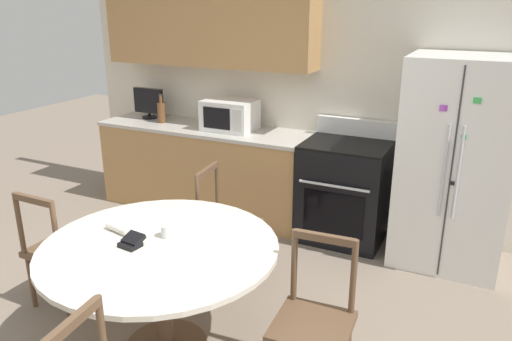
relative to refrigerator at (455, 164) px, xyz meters
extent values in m
cube|color=silver|center=(-1.33, 0.42, 0.43)|extent=(5.20, 0.10, 2.60)
cube|color=#AD7F4C|center=(-2.42, 0.20, 0.97)|extent=(2.23, 0.34, 0.68)
cube|color=#AD7F4C|center=(-2.42, 0.06, -0.43)|extent=(2.23, 0.62, 0.86)
cube|color=#B7B2A8|center=(-2.42, 0.06, 0.02)|extent=(2.25, 0.64, 0.03)
cube|color=white|center=(0.00, 0.00, 0.00)|extent=(0.85, 0.71, 1.73)
cube|color=#333333|center=(0.00, -0.36, 0.00)|extent=(0.01, 0.01, 1.66)
cylinder|color=silver|center=(-0.05, -0.37, 0.04)|extent=(0.02, 0.02, 0.73)
cylinder|color=silver|center=(0.05, -0.37, 0.04)|extent=(0.02, 0.02, 0.73)
cube|color=#3FB259|center=(0.11, -0.36, 0.59)|extent=(0.06, 0.01, 0.04)
cube|color=#3FB259|center=(0.05, -0.36, 0.32)|extent=(0.04, 0.01, 0.03)
cube|color=black|center=(0.01, -0.36, -0.05)|extent=(0.04, 0.01, 0.03)
cube|color=purple|center=(-0.11, -0.36, 0.52)|extent=(0.06, 0.02, 0.04)
cube|color=black|center=(-0.91, 0.03, -0.42)|extent=(0.75, 0.64, 0.90)
cube|color=black|center=(-0.91, -0.29, -0.51)|extent=(0.54, 0.01, 0.40)
cylinder|color=silver|center=(-0.91, -0.32, -0.24)|extent=(0.62, 0.02, 0.02)
cube|color=black|center=(-0.91, 0.03, 0.04)|extent=(0.75, 0.64, 0.02)
cube|color=white|center=(-0.91, 0.32, 0.13)|extent=(0.75, 0.06, 0.16)
cube|color=white|center=(-2.12, 0.08, 0.18)|extent=(0.50, 0.37, 0.30)
cube|color=black|center=(-2.17, -0.11, 0.18)|extent=(0.29, 0.01, 0.21)
cube|color=silver|center=(-1.94, -0.11, 0.18)|extent=(0.10, 0.01, 0.21)
cylinder|color=black|center=(-3.16, 0.14, 0.04)|extent=(0.16, 0.16, 0.02)
cylinder|color=black|center=(-3.16, 0.14, 0.07)|extent=(0.03, 0.03, 0.04)
cube|color=black|center=(-3.16, 0.14, 0.23)|extent=(0.35, 0.05, 0.27)
cylinder|color=brown|center=(-2.91, 0.03, 0.14)|extent=(0.08, 0.08, 0.21)
cylinder|color=brown|center=(-2.91, 0.03, 0.28)|extent=(0.03, 0.03, 0.08)
cylinder|color=#262626|center=(-2.91, 0.03, 0.33)|extent=(0.04, 0.04, 0.01)
cylinder|color=beige|center=(-1.47, -2.00, -0.15)|extent=(1.44, 1.44, 0.03)
cylinder|color=brown|center=(-1.47, -2.00, -0.50)|extent=(0.11, 0.11, 0.68)
cube|color=brown|center=(-0.51, -1.95, -0.44)|extent=(0.45, 0.45, 0.04)
cylinder|color=brown|center=(-0.69, -1.79, -0.66)|extent=(0.04, 0.04, 0.41)
cylinder|color=brown|center=(-0.35, -1.75, -0.19)|extent=(0.04, 0.04, 0.45)
cylinder|color=brown|center=(-0.69, -1.77, -0.19)|extent=(0.04, 0.04, 0.45)
cube|color=brown|center=(-0.52, -1.76, 0.01)|extent=(0.35, 0.06, 0.04)
cube|color=brown|center=(-2.43, -1.88, -0.44)|extent=(0.43, 0.43, 0.04)
cylinder|color=brown|center=(-2.60, -1.70, -0.66)|extent=(0.04, 0.04, 0.41)
cylinder|color=brown|center=(-2.25, -1.71, -0.66)|extent=(0.04, 0.04, 0.41)
cylinder|color=brown|center=(-2.60, -2.05, -0.66)|extent=(0.04, 0.04, 0.41)
cylinder|color=brown|center=(-2.26, -2.05, -0.66)|extent=(0.04, 0.04, 0.41)
cylinder|color=brown|center=(-2.60, -2.07, -0.19)|extent=(0.04, 0.04, 0.45)
cylinder|color=brown|center=(-2.26, -2.07, -0.19)|extent=(0.04, 0.04, 0.45)
cube|color=brown|center=(-2.43, -2.07, 0.01)|extent=(0.34, 0.04, 0.04)
cube|color=brown|center=(-1.52, -1.04, -0.44)|extent=(0.46, 0.46, 0.04)
cylinder|color=brown|center=(-1.36, -0.85, -0.66)|extent=(0.04, 0.04, 0.41)
cylinder|color=brown|center=(-1.33, -1.20, -0.66)|extent=(0.04, 0.04, 0.41)
cylinder|color=brown|center=(-1.70, -0.88, -0.66)|extent=(0.04, 0.04, 0.41)
cylinder|color=brown|center=(-1.67, -1.23, -0.66)|extent=(0.04, 0.04, 0.41)
cylinder|color=brown|center=(-1.72, -0.88, -0.19)|extent=(0.04, 0.04, 0.45)
cylinder|color=brown|center=(-1.69, -1.23, -0.19)|extent=(0.04, 0.04, 0.45)
cube|color=brown|center=(-1.70, -1.06, 0.01)|extent=(0.07, 0.35, 0.04)
cylinder|color=brown|center=(-1.22, -2.77, -0.19)|extent=(0.04, 0.04, 0.45)
cube|color=brown|center=(-1.21, -2.94, 0.01)|extent=(0.07, 0.35, 0.04)
cylinder|color=silver|center=(-1.49, -1.89, -0.09)|extent=(0.08, 0.08, 0.08)
cylinder|color=#8C4C99|center=(-1.49, -1.89, -0.11)|extent=(0.07, 0.07, 0.04)
cylinder|color=silver|center=(-1.81, -1.98, -0.10)|extent=(0.20, 0.09, 0.05)
cube|color=black|center=(-1.61, -2.10, -0.12)|extent=(0.13, 0.11, 0.03)
cube|color=black|center=(-1.61, -2.07, -0.09)|extent=(0.13, 0.11, 0.06)
camera|label=1|loc=(0.22, -4.16, 1.26)|focal=35.00mm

